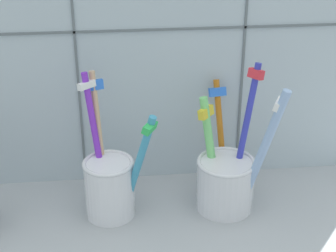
{
  "coord_description": "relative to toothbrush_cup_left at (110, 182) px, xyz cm",
  "views": [
    {
      "loc": [
        -5.83,
        -53.37,
        42.28
      ],
      "look_at": [
        0.0,
        2.52,
        14.01
      ],
      "focal_mm": 57.14,
      "sensor_mm": 36.0,
      "label": 1
    }
  ],
  "objects": [
    {
      "name": "tile_wall_back",
      "position": [
        7.2,
        9.36,
        15.95
      ],
      "size": [
        64.0,
        2.2,
        45.0
      ],
      "color": "#B2C1CC",
      "rests_on": "ground"
    },
    {
      "name": "toothbrush_cup_right",
      "position": [
        14.66,
        0.03,
        -0.2
      ],
      "size": [
        9.91,
        12.05,
        18.62
      ],
      "color": "silver",
      "rests_on": "counter_slab"
    },
    {
      "name": "counter_slab",
      "position": [
        7.2,
        -2.64,
        -5.56
      ],
      "size": [
        64.0,
        22.0,
        2.0
      ],
      "primitive_type": "cube",
      "color": "#9EA3A8",
      "rests_on": "ground"
    },
    {
      "name": "toothbrush_cup_left",
      "position": [
        0.0,
        0.0,
        0.0
      ],
      "size": [
        9.18,
        7.91,
        18.02
      ],
      "color": "white",
      "rests_on": "counter_slab"
    }
  ]
}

